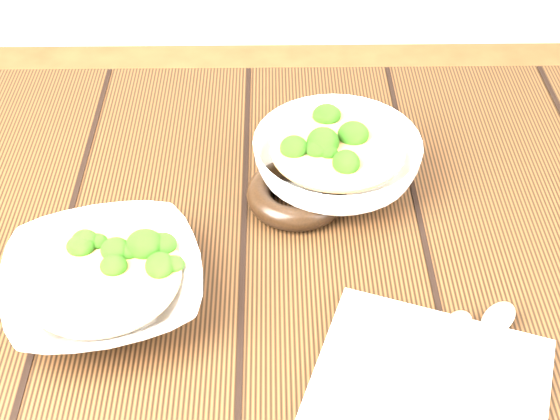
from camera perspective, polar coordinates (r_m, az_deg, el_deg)
name	(u,v)px	position (r m, az deg, el deg)	size (l,w,h in m)	color
table	(263,339)	(0.92, -1.24, -9.44)	(1.20, 0.80, 0.75)	#3A2210
soup_bowl_front	(104,284)	(0.80, -12.74, -5.27)	(0.24, 0.24, 0.06)	white
soup_bowl_back	(337,161)	(0.92, 4.16, 3.62)	(0.23, 0.23, 0.07)	white
trivet	(296,194)	(0.90, 1.21, 1.19)	(0.12, 0.12, 0.03)	black
napkin	(430,385)	(0.74, 10.91, -12.46)	(0.21, 0.17, 0.01)	beige
spoon_left	(439,351)	(0.76, 11.56, -10.04)	(0.12, 0.15, 0.01)	#B6AFA1
spoon_right	(481,339)	(0.78, 14.51, -9.13)	(0.12, 0.14, 0.01)	#B6AFA1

